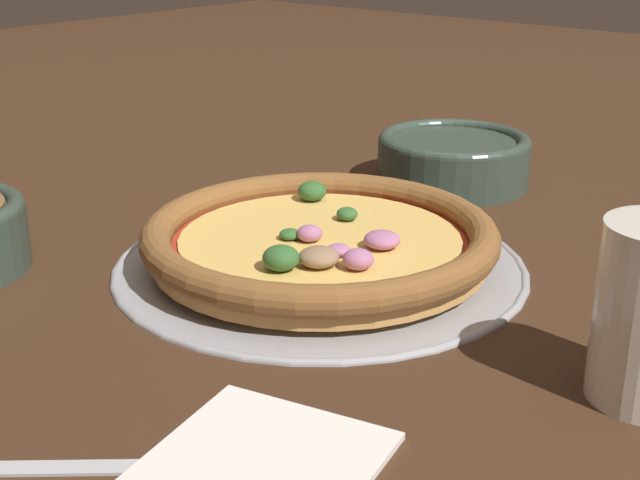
# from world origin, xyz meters

# --- Properties ---
(ground_plane) EXTENTS (3.00, 3.00, 0.00)m
(ground_plane) POSITION_xyz_m (0.00, 0.00, 0.00)
(ground_plane) COLOR #3D2616
(pizza_tray) EXTENTS (0.33, 0.33, 0.01)m
(pizza_tray) POSITION_xyz_m (0.00, 0.00, 0.00)
(pizza_tray) COLOR #9E9EA3
(pizza_tray) RESTS_ON ground_plane
(pizza) EXTENTS (0.28, 0.28, 0.04)m
(pizza) POSITION_xyz_m (0.00, -0.00, 0.02)
(pizza) COLOR tan
(pizza) RESTS_ON pizza_tray
(bowl_near) EXTENTS (0.16, 0.16, 0.05)m
(bowl_near) POSITION_xyz_m (-0.04, 0.26, 0.03)
(bowl_near) COLOR #334238
(bowl_near) RESTS_ON ground_plane
(napkin) EXTENTS (0.14, 0.15, 0.01)m
(napkin) POSITION_xyz_m (0.15, -0.23, 0.00)
(napkin) COLOR white
(napkin) RESTS_ON ground_plane
(fork) EXTENTS (0.16, 0.14, 0.00)m
(fork) POSITION_xyz_m (0.11, -0.26, 0.00)
(fork) COLOR #B7B7BC
(fork) RESTS_ON ground_plane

